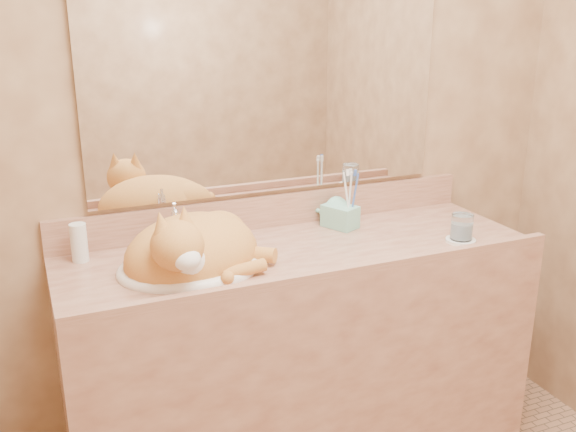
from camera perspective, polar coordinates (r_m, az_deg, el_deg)
name	(u,v)px	position (r m, az deg, el deg)	size (l,w,h in m)	color
wall_back	(270,119)	(2.30, -1.63, 8.65)	(2.40, 0.02, 2.50)	brown
vanity_counter	(300,361)	(2.35, 1.07, -12.72)	(1.60, 0.55, 0.85)	brown
mirror	(271,79)	(2.27, -1.55, 12.10)	(1.30, 0.02, 0.80)	white
sink_basin	(189,248)	(2.00, -8.76, -2.85)	(0.44, 0.37, 0.14)	white
faucet	(176,229)	(2.15, -9.92, -1.16)	(0.04, 0.11, 0.15)	silver
cat	(192,247)	(1.98, -8.50, -2.78)	(0.45, 0.37, 0.24)	#B86D2A
soap_dispenser	(354,206)	(2.32, 5.92, 0.86)	(0.08, 0.09, 0.19)	#7CC6AF
toothbrush_cup	(350,216)	(2.36, 5.56, -0.04)	(0.10, 0.10, 0.09)	#7CC6AF
toothbrushes	(351,194)	(2.33, 5.62, 1.99)	(0.04, 0.04, 0.23)	white
saucer	(461,240)	(2.31, 15.10, -2.10)	(0.10, 0.10, 0.01)	white
water_glass	(462,227)	(2.29, 15.19, -0.94)	(0.08, 0.08, 0.09)	silver
lotion_bottle	(79,243)	(2.15, -18.08, -2.26)	(0.05, 0.05, 0.13)	white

